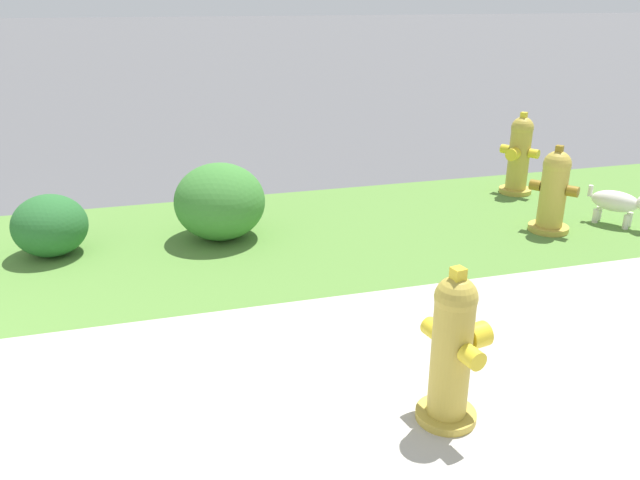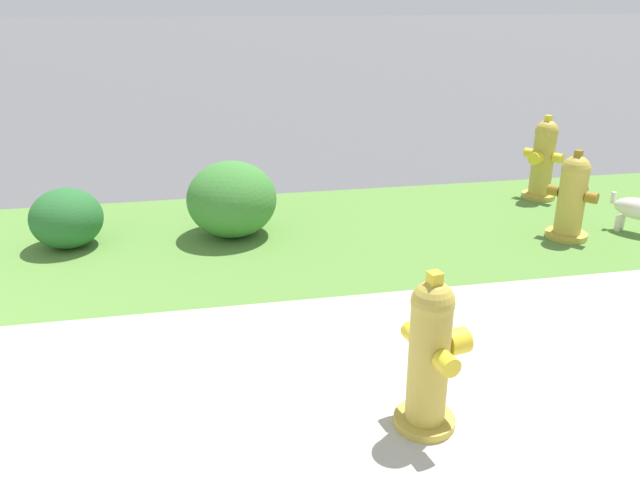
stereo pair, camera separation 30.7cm
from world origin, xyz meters
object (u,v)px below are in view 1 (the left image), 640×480
object	(u,v)px
fire_hydrant_far_end	(519,155)
fire_hydrant_by_grass_verge	(452,350)
fire_hydrant_across_street	(554,191)
shrub_bush_near_lamp	(220,202)
shrub_bush_far_verge	(50,226)
small_white_dog	(620,202)

from	to	relation	value
fire_hydrant_far_end	fire_hydrant_by_grass_verge	world-z (taller)	fire_hydrant_far_end
fire_hydrant_across_street	shrub_bush_near_lamp	xyz separation A→B (m)	(-2.72, 0.60, -0.04)
fire_hydrant_by_grass_verge	shrub_bush_near_lamp	bearing A→B (deg)	-176.43
fire_hydrant_far_end	fire_hydrant_across_street	world-z (taller)	fire_hydrant_far_end
shrub_bush_near_lamp	fire_hydrant_far_end	bearing A→B (deg)	8.36
fire_hydrant_far_end	shrub_bush_far_verge	bearing A→B (deg)	62.51
fire_hydrant_by_grass_verge	shrub_bush_far_verge	bearing A→B (deg)	-154.35
fire_hydrant_across_street	fire_hydrant_far_end	bearing A→B (deg)	124.32
small_white_dog	shrub_bush_far_verge	xyz separation A→B (m)	(-4.68, 0.64, 0.03)
fire_hydrant_far_end	shrub_bush_far_verge	world-z (taller)	fire_hydrant_far_end
small_white_dog	shrub_bush_far_verge	world-z (taller)	shrub_bush_far_verge
fire_hydrant_far_end	shrub_bush_far_verge	size ratio (longest dim) A/B	1.46
fire_hydrant_by_grass_verge	shrub_bush_near_lamp	world-z (taller)	fire_hydrant_by_grass_verge
fire_hydrant_far_end	shrub_bush_far_verge	xyz separation A→B (m)	(-4.35, -0.46, -0.16)
small_white_dog	shrub_bush_near_lamp	xyz separation A→B (m)	(-3.38, 0.65, 0.10)
fire_hydrant_far_end	shrub_bush_near_lamp	distance (m)	3.08
small_white_dog	fire_hydrant_by_grass_verge	bearing A→B (deg)	-87.99
fire_hydrant_by_grass_verge	shrub_bush_far_verge	xyz separation A→B (m)	(-2.03, 2.68, -0.14)
fire_hydrant_far_end	fire_hydrant_across_street	distance (m)	1.10
fire_hydrant_across_street	shrub_bush_far_verge	size ratio (longest dim) A/B	1.32
small_white_dog	shrub_bush_far_verge	bearing A→B (deg)	-133.39
fire_hydrant_by_grass_verge	shrub_bush_far_verge	world-z (taller)	fire_hydrant_by_grass_verge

